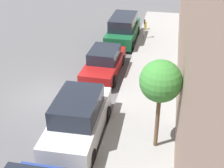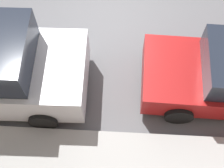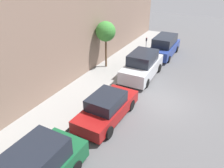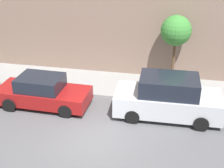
% 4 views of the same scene
% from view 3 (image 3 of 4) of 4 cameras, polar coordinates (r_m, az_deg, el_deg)
% --- Properties ---
extents(ground_plane, '(60.00, 60.00, 0.00)m').
position_cam_3_polar(ground_plane, '(14.40, 12.61, -4.57)').
color(ground_plane, '#515154').
extents(sidewalk, '(2.99, 32.00, 0.15)m').
position_cam_3_polar(sidewalk, '(16.08, -4.57, 0.11)').
color(sidewalk, gray).
rests_on(sidewalk, ground_plane).
extents(parked_minivan_nearest, '(2.02, 4.90, 1.90)m').
position_cam_3_polar(parked_minivan_nearest, '(21.82, 13.51, 9.60)').
color(parked_minivan_nearest, navy).
rests_on(parked_minivan_nearest, ground_plane).
extents(parked_suv_second, '(2.08, 4.84, 1.98)m').
position_cam_3_polar(parked_suv_second, '(17.03, 7.93, 4.80)').
color(parked_suv_second, '#B7BABF').
rests_on(parked_suv_second, ground_plane).
extents(parked_sedan_third, '(1.92, 4.54, 1.54)m').
position_cam_3_polar(parked_sedan_third, '(12.24, -1.29, -6.18)').
color(parked_sedan_third, maroon).
rests_on(parked_sedan_third, ground_plane).
extents(parking_meter_near, '(0.11, 0.15, 1.47)m').
position_cam_3_polar(parking_meter_near, '(21.88, 8.92, 10.44)').
color(parking_meter_near, '#ADADB2').
rests_on(parking_meter_near, sidewalk).
extents(street_tree, '(1.59, 1.59, 3.79)m').
position_cam_3_polar(street_tree, '(17.70, -1.67, 13.49)').
color(street_tree, brown).
rests_on(street_tree, sidewalk).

